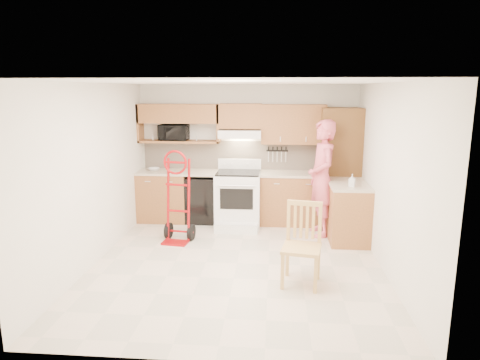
# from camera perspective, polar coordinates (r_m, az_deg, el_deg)

# --- Properties ---
(floor) EXTENTS (4.00, 4.50, 0.02)m
(floor) POSITION_cam_1_polar(r_m,az_deg,el_deg) (6.15, -0.39, -11.14)
(floor) COLOR #BEB5A0
(floor) RESTS_ON ground
(ceiling) EXTENTS (4.00, 4.50, 0.02)m
(ceiling) POSITION_cam_1_polar(r_m,az_deg,el_deg) (5.66, -0.43, 13.02)
(ceiling) COLOR white
(ceiling) RESTS_ON ground
(wall_back) EXTENTS (4.00, 0.02, 2.50)m
(wall_back) POSITION_cam_1_polar(r_m,az_deg,el_deg) (8.00, 1.03, 3.67)
(wall_back) COLOR white
(wall_back) RESTS_ON ground
(wall_front) EXTENTS (4.00, 0.02, 2.50)m
(wall_front) POSITION_cam_1_polar(r_m,az_deg,el_deg) (3.61, -3.62, -6.79)
(wall_front) COLOR white
(wall_front) RESTS_ON ground
(wall_left) EXTENTS (0.02, 4.50, 2.50)m
(wall_left) POSITION_cam_1_polar(r_m,az_deg,el_deg) (6.28, -19.00, 0.70)
(wall_left) COLOR white
(wall_left) RESTS_ON ground
(wall_right) EXTENTS (0.02, 4.50, 2.50)m
(wall_right) POSITION_cam_1_polar(r_m,az_deg,el_deg) (5.95, 19.26, 0.08)
(wall_right) COLOR white
(wall_right) RESTS_ON ground
(backsplash) EXTENTS (3.92, 0.03, 0.55)m
(backsplash) POSITION_cam_1_polar(r_m,az_deg,el_deg) (7.98, 1.02, 3.29)
(backsplash) COLOR beige
(backsplash) RESTS_ON wall_back
(lower_cab_left) EXTENTS (0.90, 0.60, 0.90)m
(lower_cab_left) POSITION_cam_1_polar(r_m,az_deg,el_deg) (8.10, -10.15, -2.18)
(lower_cab_left) COLOR #A15C31
(lower_cab_left) RESTS_ON ground
(dishwasher) EXTENTS (0.60, 0.60, 0.85)m
(dishwasher) POSITION_cam_1_polar(r_m,az_deg,el_deg) (7.95, -4.90, -2.49)
(dishwasher) COLOR black
(dishwasher) RESTS_ON ground
(lower_cab_right) EXTENTS (1.14, 0.60, 0.90)m
(lower_cab_right) POSITION_cam_1_polar(r_m,az_deg,el_deg) (7.84, 6.93, -2.55)
(lower_cab_right) COLOR #A15C31
(lower_cab_right) RESTS_ON ground
(countertop_left) EXTENTS (1.50, 0.63, 0.04)m
(countertop_left) POSITION_cam_1_polar(r_m,az_deg,el_deg) (7.93, -8.18, 1.06)
(countertop_left) COLOR #B8AF96
(countertop_left) RESTS_ON lower_cab_left
(countertop_right) EXTENTS (1.14, 0.63, 0.04)m
(countertop_right) POSITION_cam_1_polar(r_m,az_deg,el_deg) (7.74, 7.02, 0.82)
(countertop_right) COLOR #B8AF96
(countertop_right) RESTS_ON lower_cab_right
(cab_return_right) EXTENTS (0.60, 1.00, 0.90)m
(cab_return_right) POSITION_cam_1_polar(r_m,az_deg,el_deg) (7.16, 14.16, -4.24)
(cab_return_right) COLOR #A15C31
(cab_return_right) RESTS_ON ground
(countertop_return) EXTENTS (0.63, 1.00, 0.04)m
(countertop_return) POSITION_cam_1_polar(r_m,az_deg,el_deg) (7.05, 14.35, -0.57)
(countertop_return) COLOR #B8AF96
(countertop_return) RESTS_ON cab_return_right
(pantry_tall) EXTENTS (0.70, 0.60, 2.10)m
(pantry_tall) POSITION_cam_1_polar(r_m,az_deg,el_deg) (7.79, 13.08, 1.65)
(pantry_tall) COLOR brown
(pantry_tall) RESTS_ON ground
(upper_cab_left) EXTENTS (1.50, 0.33, 0.34)m
(upper_cab_left) POSITION_cam_1_polar(r_m,az_deg,el_deg) (7.93, -8.19, 8.79)
(upper_cab_left) COLOR #A15C31
(upper_cab_left) RESTS_ON wall_back
(upper_shelf_mw) EXTENTS (1.50, 0.33, 0.04)m
(upper_shelf_mw) POSITION_cam_1_polar(r_m,az_deg,el_deg) (7.97, -8.08, 5.13)
(upper_shelf_mw) COLOR #A15C31
(upper_shelf_mw) RESTS_ON wall_back
(upper_cab_center) EXTENTS (0.76, 0.33, 0.44)m
(upper_cab_center) POSITION_cam_1_polar(r_m,az_deg,el_deg) (7.76, 0.08, 8.54)
(upper_cab_center) COLOR #A15C31
(upper_cab_center) RESTS_ON wall_back
(upper_cab_right) EXTENTS (1.14, 0.33, 0.70)m
(upper_cab_right) POSITION_cam_1_polar(r_m,az_deg,el_deg) (7.75, 7.15, 7.41)
(upper_cab_right) COLOR #A15C31
(upper_cab_right) RESTS_ON wall_back
(range_hood) EXTENTS (0.76, 0.46, 0.14)m
(range_hood) POSITION_cam_1_polar(r_m,az_deg,el_deg) (7.72, 0.04, 6.22)
(range_hood) COLOR white
(range_hood) RESTS_ON wall_back
(knife_strip) EXTENTS (0.40, 0.05, 0.29)m
(knife_strip) POSITION_cam_1_polar(r_m,az_deg,el_deg) (7.93, 4.98, 3.48)
(knife_strip) COLOR black
(knife_strip) RESTS_ON backsplash
(microwave) EXTENTS (0.53, 0.36, 0.29)m
(microwave) POSITION_cam_1_polar(r_m,az_deg,el_deg) (7.98, -8.83, 6.30)
(microwave) COLOR black
(microwave) RESTS_ON upper_shelf_mw
(range) EXTENTS (0.79, 1.04, 1.16)m
(range) POSITION_cam_1_polar(r_m,az_deg,el_deg) (7.57, -0.29, -1.96)
(range) COLOR white
(range) RESTS_ON ground
(person) EXTENTS (0.58, 0.78, 1.94)m
(person) POSITION_cam_1_polar(r_m,az_deg,el_deg) (7.18, 10.87, 0.21)
(person) COLOR #D8586A
(person) RESTS_ON ground
(hand_truck) EXTENTS (0.59, 0.55, 1.34)m
(hand_truck) POSITION_cam_1_polar(r_m,az_deg,el_deg) (6.85, -8.49, -2.83)
(hand_truck) COLOR #9F0A0E
(hand_truck) RESTS_ON ground
(dining_chair) EXTENTS (0.55, 0.58, 1.03)m
(dining_chair) POSITION_cam_1_polar(r_m,az_deg,el_deg) (5.40, 8.23, -8.63)
(dining_chair) COLOR tan
(dining_chair) RESTS_ON ground
(soap_bottle) EXTENTS (0.11, 0.11, 0.20)m
(soap_bottle) POSITION_cam_1_polar(r_m,az_deg,el_deg) (6.79, 14.74, -0.05)
(soap_bottle) COLOR white
(soap_bottle) RESTS_ON countertop_return
(bowl) EXTENTS (0.26, 0.26, 0.05)m
(bowl) POSITION_cam_1_polar(r_m,az_deg,el_deg) (8.04, -11.42, 1.42)
(bowl) COLOR white
(bowl) RESTS_ON countertop_left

